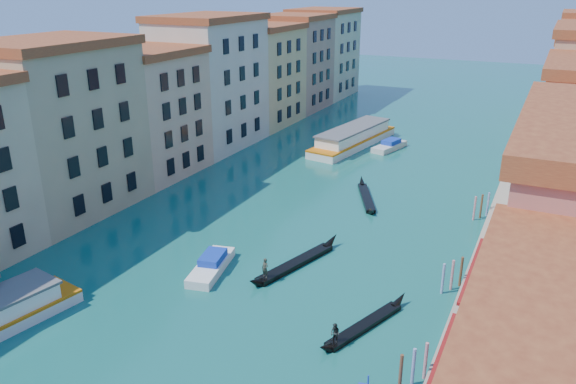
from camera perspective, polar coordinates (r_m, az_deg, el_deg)
name	(u,v)px	position (r m, az deg, el deg)	size (l,w,h in m)	color
left_bank_palazzos	(188,93)	(88.46, -10.17, 9.83)	(12.80, 128.40, 21.00)	beige
quay	(513,198)	(75.21, 21.85, -0.58)	(4.00, 140.00, 1.00)	#A79A86
mooring_poles_right	(423,346)	(42.78, 13.53, -14.97)	(1.44, 54.24, 3.20)	#52361C
vaporetto_far	(353,137)	(94.40, 6.66, 5.54)	(8.34, 22.24, 3.23)	silver
gondola_fore	(296,262)	(54.53, 0.79, -7.08)	(4.68, 12.91, 2.63)	black
gondola_right	(363,324)	(45.86, 7.61, -13.17)	(4.64, 10.68, 2.21)	black
gondola_far	(366,196)	(71.53, 7.93, -0.41)	(6.06, 11.51, 1.74)	black
motorboat_mid	(212,265)	(54.11, -7.78, -7.34)	(3.88, 7.74, 1.54)	white
motorboat_far	(390,146)	(93.54, 10.30, 4.67)	(4.16, 7.94, 1.57)	silver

